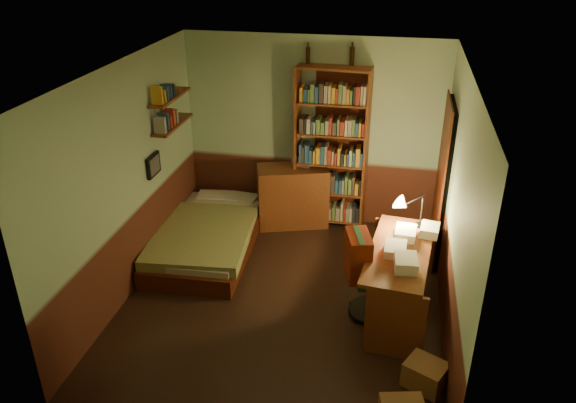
% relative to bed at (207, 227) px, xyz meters
% --- Properties ---
extents(floor, '(3.50, 4.00, 0.02)m').
position_rel_bed_xyz_m(floor, '(1.19, -0.86, -0.32)').
color(floor, black).
rests_on(floor, ground).
extents(ceiling, '(3.50, 4.00, 0.02)m').
position_rel_bed_xyz_m(ceiling, '(1.19, -0.86, 2.30)').
color(ceiling, silver).
rests_on(ceiling, wall_back).
extents(wall_back, '(3.50, 0.02, 2.60)m').
position_rel_bed_xyz_m(wall_back, '(1.19, 1.15, 0.99)').
color(wall_back, '#94B18E').
rests_on(wall_back, ground).
extents(wall_left, '(0.02, 4.00, 2.60)m').
position_rel_bed_xyz_m(wall_left, '(-0.57, -0.86, 0.99)').
color(wall_left, '#94B18E').
rests_on(wall_left, ground).
extents(wall_right, '(0.02, 4.00, 2.60)m').
position_rel_bed_xyz_m(wall_right, '(2.95, -0.86, 0.99)').
color(wall_right, '#94B18E').
rests_on(wall_right, ground).
extents(wall_front, '(3.50, 0.02, 2.60)m').
position_rel_bed_xyz_m(wall_front, '(1.19, -2.87, 0.99)').
color(wall_front, '#94B18E').
rests_on(wall_front, ground).
extents(doorway, '(0.06, 0.90, 2.00)m').
position_rel_bed_xyz_m(doorway, '(2.91, 0.44, 0.69)').
color(doorway, black).
rests_on(doorway, ground).
extents(door_trim, '(0.02, 0.98, 2.08)m').
position_rel_bed_xyz_m(door_trim, '(2.88, 0.44, 0.69)').
color(door_trim, '#3D1609').
rests_on(door_trim, ground).
extents(bed, '(1.20, 2.14, 0.62)m').
position_rel_bed_xyz_m(bed, '(0.00, 0.00, 0.00)').
color(bed, olive).
rests_on(bed, ground).
extents(dresser, '(1.06, 0.75, 0.86)m').
position_rel_bed_xyz_m(dresser, '(0.95, 0.90, 0.12)').
color(dresser, '#632F16').
rests_on(dresser, ground).
extents(mini_stereo, '(0.28, 0.23, 0.13)m').
position_rel_bed_xyz_m(mini_stereo, '(1.07, 1.03, 0.61)').
color(mini_stereo, '#B2B2B7').
rests_on(mini_stereo, dresser).
extents(bookshelf, '(0.98, 0.38, 2.24)m').
position_rel_bed_xyz_m(bookshelf, '(1.46, 0.99, 0.81)').
color(bookshelf, '#632F16').
rests_on(bookshelf, ground).
extents(bottle_left, '(0.07, 0.07, 0.21)m').
position_rel_bed_xyz_m(bottle_left, '(1.11, 1.10, 2.03)').
color(bottle_left, black).
rests_on(bottle_left, bookshelf).
extents(bottle_right, '(0.06, 0.06, 0.23)m').
position_rel_bed_xyz_m(bottle_right, '(1.67, 1.10, 2.04)').
color(bottle_right, black).
rests_on(bottle_right, bookshelf).
extents(desk, '(0.77, 1.54, 0.79)m').
position_rel_bed_xyz_m(desk, '(2.44, -0.90, 0.08)').
color(desk, '#632F16').
rests_on(desk, ground).
extents(paper_stack, '(0.23, 0.29, 0.11)m').
position_rel_bed_xyz_m(paper_stack, '(2.75, -0.50, 0.53)').
color(paper_stack, silver).
rests_on(paper_stack, desk).
extents(desk_lamp, '(0.21, 0.21, 0.68)m').
position_rel_bed_xyz_m(desk_lamp, '(2.65, -0.32, 0.82)').
color(desk_lamp, black).
rests_on(desk_lamp, desk).
extents(office_chair, '(0.51, 0.47, 0.85)m').
position_rel_bed_xyz_m(office_chair, '(2.21, -0.97, 0.11)').
color(office_chair, '#2F5839').
rests_on(office_chair, ground).
extents(red_jacket, '(0.34, 0.47, 0.49)m').
position_rel_bed_xyz_m(red_jacket, '(1.99, -0.78, 0.79)').
color(red_jacket, maroon).
rests_on(red_jacket, office_chair).
extents(wall_shelf_lower, '(0.20, 0.90, 0.03)m').
position_rel_bed_xyz_m(wall_shelf_lower, '(-0.45, 0.24, 1.29)').
color(wall_shelf_lower, '#632F16').
rests_on(wall_shelf_lower, wall_left).
extents(wall_shelf_upper, '(0.20, 0.90, 0.03)m').
position_rel_bed_xyz_m(wall_shelf_upper, '(-0.45, 0.24, 1.64)').
color(wall_shelf_upper, '#632F16').
rests_on(wall_shelf_upper, wall_left).
extents(framed_picture, '(0.04, 0.32, 0.26)m').
position_rel_bed_xyz_m(framed_picture, '(-0.53, -0.26, 0.94)').
color(framed_picture, black).
rests_on(framed_picture, wall_left).
extents(cardboard_box_b, '(0.45, 0.42, 0.25)m').
position_rel_bed_xyz_m(cardboard_box_b, '(2.75, -1.95, -0.19)').
color(cardboard_box_b, olive).
rests_on(cardboard_box_b, ground).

